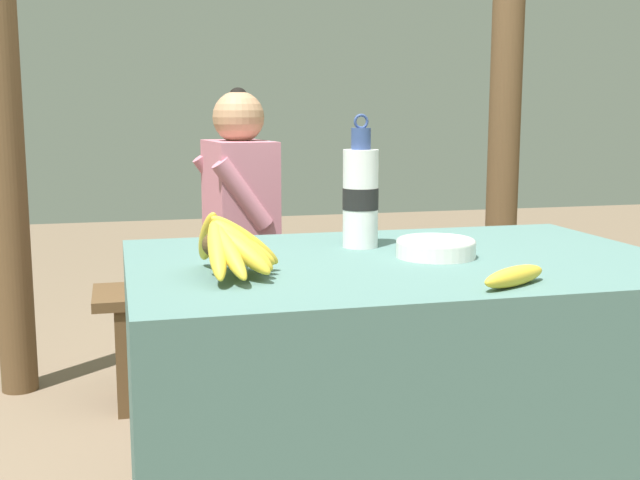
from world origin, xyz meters
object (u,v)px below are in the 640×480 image
wooden_bench (288,301)px  seated_vendor (228,226)px  banana_bunch_green (395,262)px  banana_bunch_ripe (231,244)px  support_post_near (0,49)px  loose_banana_front (514,276)px  support_post_far (507,58)px  water_bottle (361,195)px  serving_bowl (436,247)px

wooden_bench → seated_vendor: size_ratio=1.25×
wooden_bench → banana_bunch_green: size_ratio=5.08×
seated_vendor → banana_bunch_ripe: bearing=77.2°
seated_vendor → wooden_bench: bearing=-176.0°
banana_bunch_green → support_post_near: support_post_near is taller
seated_vendor → banana_bunch_green: 0.65m
support_post_near → loose_banana_front: bearing=-57.5°
wooden_bench → support_post_far: size_ratio=0.56×
banana_bunch_green → support_post_far: support_post_far is taller
loose_banana_front → support_post_near: bearing=122.5°
banana_bunch_ripe → wooden_bench: size_ratio=0.21×
banana_bunch_ripe → water_bottle: bearing=37.0°
loose_banana_front → support_post_far: 1.97m
banana_bunch_green → support_post_near: 1.60m
loose_banana_front → serving_bowl: bearing=94.7°
seated_vendor → support_post_far: support_post_far is taller
water_bottle → banana_bunch_green: size_ratio=1.17×
banana_bunch_ripe → water_bottle: (0.35, 0.26, 0.06)m
banana_bunch_ripe → support_post_far: support_post_far is taller
water_bottle → support_post_near: size_ratio=0.13×
banana_bunch_ripe → support_post_far: size_ratio=0.12×
wooden_bench → seated_vendor: (-0.22, -0.04, 0.29)m
support_post_near → wooden_bench: bearing=-14.2°
wooden_bench → seated_vendor: bearing=-170.8°
serving_bowl → seated_vendor: size_ratio=0.16×
serving_bowl → loose_banana_front: bearing=-85.3°
banana_bunch_ripe → wooden_bench: 1.36m
support_post_near → serving_bowl: bearing=-52.6°
banana_bunch_ripe → support_post_near: (-0.59, 1.48, 0.47)m
banana_bunch_green → support_post_far: 0.98m
seated_vendor → support_post_far: 1.36m
banana_bunch_ripe → support_post_near: 1.66m
serving_bowl → loose_banana_front: size_ratio=1.00×
loose_banana_front → water_bottle: bearing=107.0°
banana_bunch_ripe → loose_banana_front: size_ratio=1.63×
serving_bowl → support_post_near: size_ratio=0.07×
loose_banana_front → support_post_far: support_post_far is taller
banana_bunch_ripe → banana_bunch_green: 1.49m
support_post_far → loose_banana_front: bearing=-116.4°
banana_bunch_ripe → seated_vendor: 1.21m
water_bottle → support_post_near: (-0.94, 1.22, 0.41)m
water_bottle → seated_vendor: bearing=101.6°
banana_bunch_ripe → wooden_bench: (0.38, 1.23, -0.43)m
serving_bowl → support_post_far: bearing=57.9°
serving_bowl → water_bottle: water_bottle is taller
water_bottle → banana_bunch_green: water_bottle is taller
water_bottle → support_post_far: 1.62m
serving_bowl → seated_vendor: 1.15m
banana_bunch_green → seated_vendor: bearing=-176.8°
water_bottle → seated_vendor: size_ratio=0.29×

